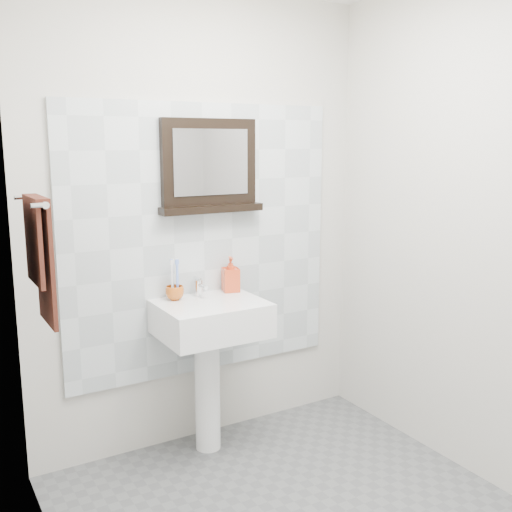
{
  "coord_description": "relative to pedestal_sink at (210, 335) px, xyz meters",
  "views": [
    {
      "loc": [
        -1.42,
        -1.89,
        1.69
      ],
      "look_at": [
        0.02,
        0.55,
        1.15
      ],
      "focal_mm": 42.0,
      "sensor_mm": 36.0,
      "label": 1
    }
  ],
  "objects": [
    {
      "name": "back_wall",
      "position": [
        0.07,
        0.23,
        0.57
      ],
      "size": [
        2.0,
        0.01,
        2.5
      ],
      "primitive_type": "cube",
      "color": "beige",
      "rests_on": "ground"
    },
    {
      "name": "splashback",
      "position": [
        0.07,
        0.21,
        0.47
      ],
      "size": [
        1.6,
        0.02,
        1.5
      ],
      "primitive_type": "cube",
      "color": "silver",
      "rests_on": "back_wall"
    },
    {
      "name": "framed_mirror",
      "position": [
        0.1,
        0.19,
        0.87
      ],
      "size": [
        0.59,
        0.11,
        0.5
      ],
      "color": "black",
      "rests_on": "back_wall"
    },
    {
      "name": "left_wall",
      "position": [
        -0.93,
        -0.87,
        0.57
      ],
      "size": [
        0.01,
        2.2,
        2.5
      ],
      "primitive_type": "cube",
      "color": "beige",
      "rests_on": "ground"
    },
    {
      "name": "pedestal_sink",
      "position": [
        0.0,
        0.0,
        0.0
      ],
      "size": [
        0.55,
        0.44,
        0.96
      ],
      "color": "white",
      "rests_on": "ground"
    },
    {
      "name": "soap_dispenser",
      "position": [
        0.2,
        0.14,
        0.28
      ],
      "size": [
        0.11,
        0.11,
        0.2
      ],
      "primitive_type": "imported",
      "rotation": [
        0.0,
        0.0,
        -0.24
      ],
      "color": "red",
      "rests_on": "pedestal_sink"
    },
    {
      "name": "toothbrushes",
      "position": [
        -0.14,
        0.13,
        0.31
      ],
      "size": [
        0.05,
        0.04,
        0.21
      ],
      "color": "white",
      "rests_on": "toothbrush_cup"
    },
    {
      "name": "right_wall",
      "position": [
        1.07,
        -0.87,
        0.57
      ],
      "size": [
        0.01,
        2.2,
        2.5
      ],
      "primitive_type": "cube",
      "color": "beige",
      "rests_on": "ground"
    },
    {
      "name": "towel_bar",
      "position": [
        -0.88,
        -0.17,
        0.77
      ],
      "size": [
        0.07,
        0.4,
        0.03
      ],
      "color": "silver",
      "rests_on": "left_wall"
    },
    {
      "name": "toothbrush_cup",
      "position": [
        -0.15,
        0.13,
        0.22
      ],
      "size": [
        0.13,
        0.13,
        0.08
      ],
      "primitive_type": "imported",
      "rotation": [
        0.0,
        0.0,
        -0.38
      ],
      "color": "#B95315",
      "rests_on": "pedestal_sink"
    },
    {
      "name": "hand_towel",
      "position": [
        -0.87,
        -0.17,
        0.56
      ],
      "size": [
        0.06,
        0.3,
        0.55
      ],
      "color": "black",
      "rests_on": "towel_bar"
    }
  ]
}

